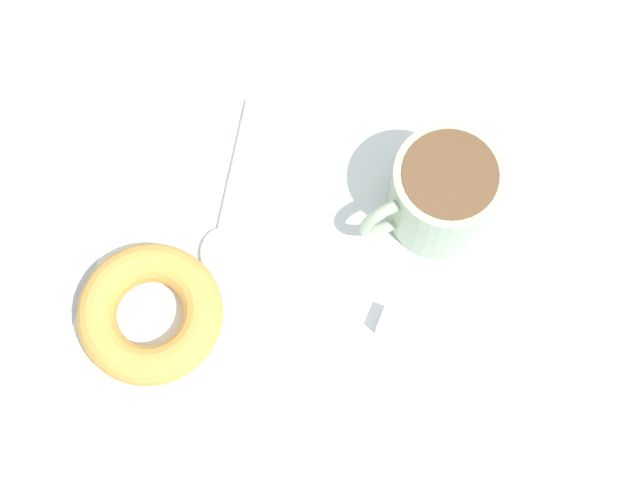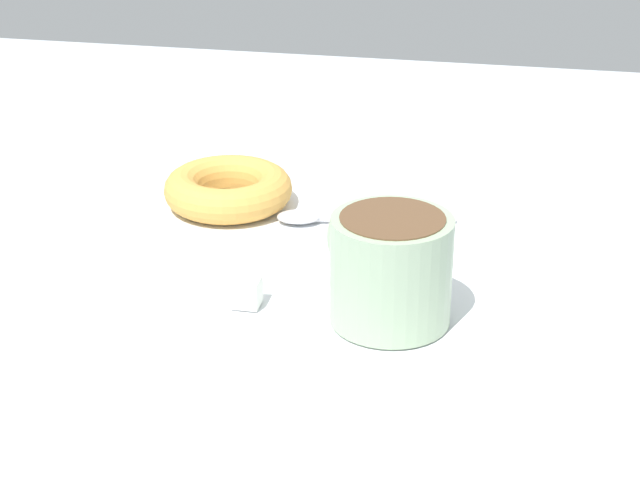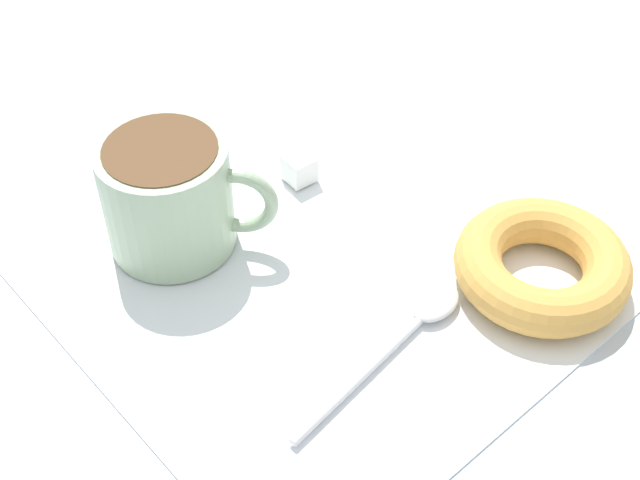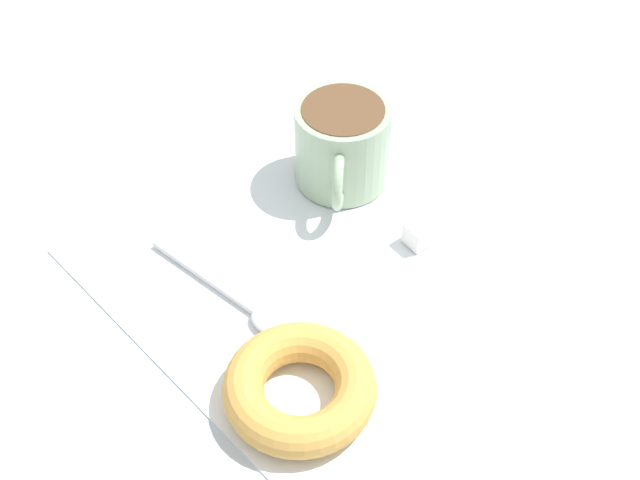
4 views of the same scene
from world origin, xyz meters
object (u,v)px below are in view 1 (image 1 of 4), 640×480
(coffee_cup, at_px, (443,193))
(donut, at_px, (150,314))
(spoon, at_px, (222,223))
(sugar_cube, at_px, (393,324))

(coffee_cup, xyz_separation_m, donut, (-0.16, 0.17, -0.02))
(donut, height_order, spoon, donut)
(spoon, bearing_deg, sugar_cube, -100.05)
(donut, xyz_separation_m, spoon, (0.09, -0.02, -0.01))
(coffee_cup, height_order, donut, coffee_cup)
(donut, relative_size, spoon, 0.74)
(coffee_cup, distance_m, sugar_cube, 0.11)
(spoon, distance_m, sugar_cube, 0.16)
(coffee_cup, relative_size, spoon, 0.65)
(sugar_cube, bearing_deg, donut, 110.02)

